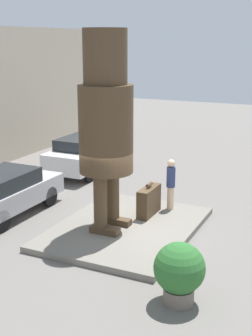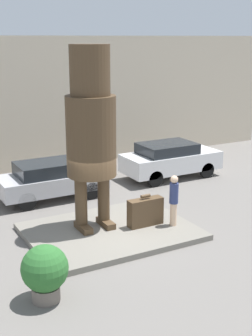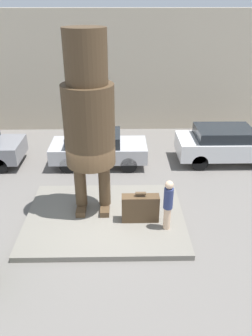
{
  "view_description": "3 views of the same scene",
  "coord_description": "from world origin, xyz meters",
  "px_view_note": "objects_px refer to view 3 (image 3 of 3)",
  "views": [
    {
      "loc": [
        -11.84,
        -5.6,
        5.6
      ],
      "look_at": [
        0.36,
        0.17,
        1.87
      ],
      "focal_mm": 50.0,
      "sensor_mm": 36.0,
      "label": 1
    },
    {
      "loc": [
        -6.21,
        -12.36,
        6.07
      ],
      "look_at": [
        0.73,
        0.3,
        2.03
      ],
      "focal_mm": 50.0,
      "sensor_mm": 36.0,
      "label": 2
    },
    {
      "loc": [
        0.54,
        -8.87,
        6.54
      ],
      "look_at": [
        0.69,
        -0.04,
        1.96
      ],
      "focal_mm": 35.0,
      "sensor_mm": 36.0,
      "label": 3
    }
  ],
  "objects_px": {
    "statue_figure": "(89,114)",
    "parked_car_white": "(226,144)",
    "parked_car_silver": "(98,148)",
    "giant_suitcase": "(140,208)",
    "tourist": "(168,203)"
  },
  "relations": [
    {
      "from": "statue_figure",
      "to": "parked_car_white",
      "type": "bearing_deg",
      "value": 34.86
    },
    {
      "from": "statue_figure",
      "to": "parked_car_silver",
      "type": "xyz_separation_m",
      "value": [
        -0.06,
        3.69,
        -2.71
      ]
    },
    {
      "from": "giant_suitcase",
      "to": "tourist",
      "type": "distance_m",
      "value": 1.02
    },
    {
      "from": "statue_figure",
      "to": "parked_car_silver",
      "type": "height_order",
      "value": "statue_figure"
    },
    {
      "from": "tourist",
      "to": "parked_car_silver",
      "type": "relative_size",
      "value": 0.41
    },
    {
      "from": "giant_suitcase",
      "to": "tourist",
      "type": "height_order",
      "value": "tourist"
    },
    {
      "from": "tourist",
      "to": "parked_car_silver",
      "type": "height_order",
      "value": "tourist"
    },
    {
      "from": "giant_suitcase",
      "to": "parked_car_silver",
      "type": "bearing_deg",
      "value": 110.15
    },
    {
      "from": "parked_car_white",
      "to": "parked_car_silver",
      "type": "bearing_deg",
      "value": -177.88
    },
    {
      "from": "giant_suitcase",
      "to": "parked_car_white",
      "type": "distance_m",
      "value": 6.13
    },
    {
      "from": "parked_car_silver",
      "to": "statue_figure",
      "type": "bearing_deg",
      "value": -89.0
    },
    {
      "from": "giant_suitcase",
      "to": "tourist",
      "type": "relative_size",
      "value": 0.7
    },
    {
      "from": "giant_suitcase",
      "to": "tourist",
      "type": "bearing_deg",
      "value": -28.41
    },
    {
      "from": "tourist",
      "to": "parked_car_white",
      "type": "bearing_deg",
      "value": 57.09
    },
    {
      "from": "statue_figure",
      "to": "giant_suitcase",
      "type": "bearing_deg",
      "value": -24.27
    }
  ]
}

